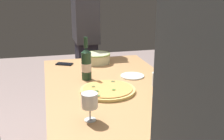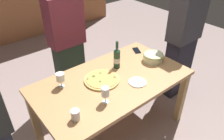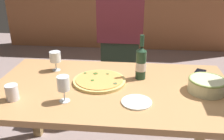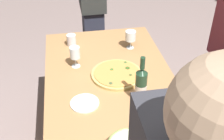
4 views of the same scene
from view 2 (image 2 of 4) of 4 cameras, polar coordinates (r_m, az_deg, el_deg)
ground_plane at (r=2.74m, az=0.00°, el=-15.21°), size 8.00×8.00×0.00m
dining_table at (r=2.29m, az=0.00°, el=-4.38°), size 1.60×0.90×0.75m
pizza at (r=2.21m, az=-2.69°, el=-2.53°), size 0.36×0.36×0.03m
serving_bowl at (r=2.56m, az=10.75°, el=3.37°), size 0.23×0.23×0.09m
wine_bottle at (r=2.36m, az=1.28°, el=3.19°), size 0.07×0.07×0.32m
wine_glass_near_pizza at (r=2.14m, az=-13.40°, el=-1.96°), size 0.08×0.08×0.15m
wine_glass_by_bottle at (r=1.90m, az=-1.78°, el=-5.82°), size 0.07×0.07×0.16m
cup_amber at (r=1.81m, az=-9.58°, el=-11.57°), size 0.08×0.08×0.10m
side_plate at (r=2.20m, az=6.68°, el=-3.17°), size 0.18×0.18×0.01m
cell_phone at (r=2.76m, az=6.47°, el=5.14°), size 0.13×0.16×0.01m
person_guest_left at (r=2.97m, az=18.18°, el=8.11°), size 0.46×0.24×1.71m
person_guest_right at (r=2.84m, az=-11.74°, el=7.15°), size 0.43×0.24×1.64m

